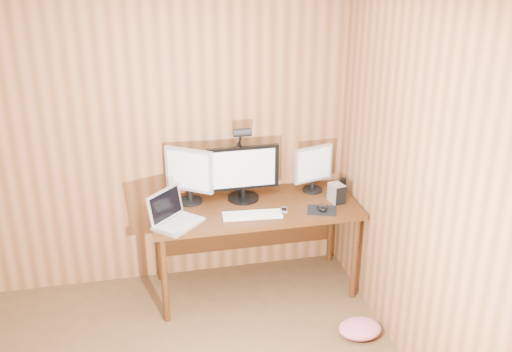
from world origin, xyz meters
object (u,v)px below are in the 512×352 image
object	(u,v)px
phone	(284,210)
desk_lamp	(241,150)
hard_drive	(337,193)
keyboard	(252,215)
speaker	(343,185)
laptop	(173,216)
monitor_right	(313,168)
monitor_center	(243,172)
desk	(253,215)
mouse	(322,208)
monitor_left	(189,174)

from	to	relation	value
phone	desk_lamp	distance (m)	0.59
hard_drive	phone	bearing A→B (deg)	176.15
phone	hard_drive	bearing A→B (deg)	20.81
keyboard	hard_drive	bearing A→B (deg)	13.02
speaker	laptop	bearing A→B (deg)	-169.19
hard_drive	monitor_right	bearing A→B (deg)	105.04
monitor_center	desk_lamp	bearing A→B (deg)	88.30
monitor_right	laptop	bearing A→B (deg)	-179.86
laptop	desk	bearing A→B (deg)	-24.59
laptop	phone	xyz separation A→B (m)	(0.85, 0.04, -0.06)
monitor_right	mouse	distance (m)	0.41
laptop	speaker	world-z (taller)	laptop
desk	hard_drive	bearing A→B (deg)	-12.20
keyboard	mouse	xyz separation A→B (m)	(0.54, -0.02, 0.01)
monitor_left	phone	size ratio (longest dim) A/B	4.46
monitor_center	laptop	size ratio (longest dim) A/B	1.32
laptop	hard_drive	xyz separation A→B (m)	(1.29, 0.10, 0.01)
monitor_right	desk_lamp	size ratio (longest dim) A/B	0.62
monitor_left	desk_lamp	xyz separation A→B (m)	(0.42, 0.07, 0.14)
mouse	hard_drive	size ratio (longest dim) A/B	0.74
monitor_right	laptop	xyz separation A→B (m)	(-1.16, -0.34, -0.14)
laptop	speaker	xyz separation A→B (m)	(1.40, 0.27, -0.00)
monitor_right	desk_lamp	world-z (taller)	desk_lamp
monitor_right	desk_lamp	xyz separation A→B (m)	(-0.58, 0.06, 0.18)
monitor_left	keyboard	bearing A→B (deg)	-4.70
keyboard	speaker	size ratio (longest dim) A/B	3.85
speaker	desk_lamp	bearing A→B (deg)	170.87
desk	desk_lamp	world-z (taller)	desk_lamp
phone	monitor_center	bearing A→B (deg)	147.02
monitor_left	desk_lamp	world-z (taller)	desk_lamp
monitor_right	keyboard	bearing A→B (deg)	-165.14
monitor_left	desk_lamp	bearing A→B (deg)	42.74
keyboard	speaker	bearing A→B (deg)	22.97
monitor_left	hard_drive	bearing A→B (deg)	22.18
laptop	monitor_center	bearing A→B (deg)	-17.41
mouse	phone	distance (m)	0.29
monitor_right	mouse	world-z (taller)	monitor_right
desk	monitor_center	bearing A→B (deg)	134.46
desk	monitor_right	bearing A→B (deg)	10.71
monitor_left	speaker	world-z (taller)	monitor_left
speaker	desk	bearing A→B (deg)	-177.91
desk	speaker	bearing A→B (deg)	2.09
hard_drive	speaker	size ratio (longest dim) A/B	1.29
monitor_center	phone	bearing A→B (deg)	-45.82
mouse	hard_drive	world-z (taller)	hard_drive
monitor_center	speaker	world-z (taller)	monitor_center
hard_drive	phone	distance (m)	0.45
mouse	speaker	world-z (taller)	speaker
keyboard	desk	bearing A→B (deg)	81.73
speaker	hard_drive	bearing A→B (deg)	-123.97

